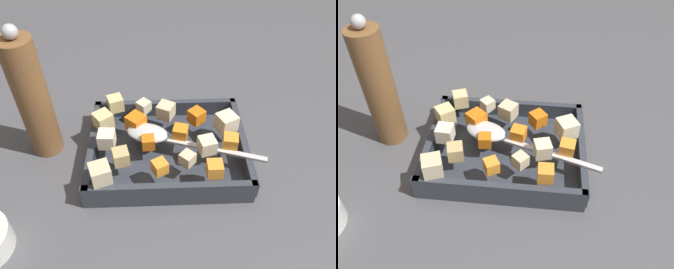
{
  "view_description": "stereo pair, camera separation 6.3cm",
  "coord_description": "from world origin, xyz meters",
  "views": [
    {
      "loc": [
        0.02,
        0.47,
        0.5
      ],
      "look_at": [
        -0.0,
        0.01,
        0.06
      ],
      "focal_mm": 37.14,
      "sensor_mm": 36.0,
      "label": 1
    },
    {
      "loc": [
        -0.05,
        0.47,
        0.5
      ],
      "look_at": [
        -0.0,
        0.01,
        0.06
      ],
      "focal_mm": 37.14,
      "sensor_mm": 36.0,
      "label": 2
    }
  ],
  "objects": [
    {
      "name": "potato_chunk_under_handle",
      "position": [
        0.1,
        -0.07,
        0.06
      ],
      "size": [
        0.04,
        0.04,
        0.03
      ],
      "primitive_type": "cube",
      "rotation": [
        0.0,
        0.0,
        3.49
      ],
      "color": "#E0CC89",
      "rests_on": "baking_dish"
    },
    {
      "name": "carrot_chunk_far_right",
      "position": [
        -0.08,
        0.1,
        0.06
      ],
      "size": [
        0.03,
        0.03,
        0.03
      ],
      "primitive_type": "cube",
      "rotation": [
        0.0,
        0.0,
        4.72
      ],
      "color": "orange",
      "rests_on": "baking_dish"
    },
    {
      "name": "baking_dish",
      "position": [
        -0.0,
        0.01,
        0.01
      ],
      "size": [
        0.29,
        0.23,
        0.05
      ],
      "color": "#333842",
      "rests_on": "ground_plane"
    },
    {
      "name": "potato_chunk_mid_right",
      "position": [
        -0.07,
        0.05,
        0.06
      ],
      "size": [
        0.03,
        0.03,
        0.03
      ],
      "primitive_type": "cube",
      "rotation": [
        0.0,
        0.0,
        0.25
      ],
      "color": "beige",
      "rests_on": "baking_dish"
    },
    {
      "name": "potato_chunk_near_right",
      "position": [
        0.12,
        -0.02,
        0.06
      ],
      "size": [
        0.04,
        0.04,
        0.03
      ],
      "primitive_type": "cube",
      "rotation": [
        0.0,
        0.0,
        2.22
      ],
      "color": "#E0CC89",
      "rests_on": "baking_dish"
    },
    {
      "name": "ground_plane",
      "position": [
        0.0,
        0.0,
        0.0
      ],
      "size": [
        4.0,
        4.0,
        0.0
      ],
      "primitive_type": "plane",
      "color": "#4C4C51"
    },
    {
      "name": "pepper_mill",
      "position": [
        0.23,
        -0.02,
        0.12
      ],
      "size": [
        0.06,
        0.06,
        0.26
      ],
      "color": "brown",
      "rests_on": "ground_plane"
    },
    {
      "name": "potato_chunk_front_center",
      "position": [
        -0.0,
        -0.05,
        0.06
      ],
      "size": [
        0.04,
        0.04,
        0.03
      ],
      "primitive_type": "cube",
      "rotation": [
        0.0,
        0.0,
        1.1
      ],
      "color": "beige",
      "rests_on": "baking_dish"
    },
    {
      "name": "parsnip_chunk_corner_sw",
      "position": [
        0.04,
        -0.07,
        0.06
      ],
      "size": [
        0.03,
        0.03,
        0.02
      ],
      "primitive_type": "cube",
      "rotation": [
        0.0,
        0.0,
        2.37
      ],
      "color": "beige",
      "rests_on": "baking_dish"
    },
    {
      "name": "serving_spoon",
      "position": [
        0.02,
        0.01,
        0.06
      ],
      "size": [
        0.25,
        0.11,
        0.02
      ],
      "rotation": [
        0.0,
        0.0,
        2.82
      ],
      "color": "silver",
      "rests_on": "baking_dish"
    },
    {
      "name": "potato_chunk_near_left",
      "position": [
        -0.11,
        -0.01,
        0.07
      ],
      "size": [
        0.04,
        0.04,
        0.03
      ],
      "primitive_type": "cube",
      "rotation": [
        0.0,
        0.0,
        3.61
      ],
      "color": "beige",
      "rests_on": "baking_dish"
    },
    {
      "name": "potato_chunk_near_spoon",
      "position": [
        -0.03,
        0.08,
        0.06
      ],
      "size": [
        0.03,
        0.03,
        0.02
      ],
      "primitive_type": "cube",
      "rotation": [
        0.0,
        0.0,
        0.82
      ],
      "color": "beige",
      "rests_on": "baking_dish"
    },
    {
      "name": "carrot_chunk_corner_nw",
      "position": [
        0.06,
        -0.02,
        0.06
      ],
      "size": [
        0.04,
        0.04,
        0.03
      ],
      "primitive_type": "cube",
      "rotation": [
        0.0,
        0.0,
        0.85
      ],
      "color": "orange",
      "rests_on": "baking_dish"
    },
    {
      "name": "carrot_chunk_back_center",
      "position": [
        0.03,
        0.03,
        0.06
      ],
      "size": [
        0.02,
        0.02,
        0.02
      ],
      "primitive_type": "cube",
      "rotation": [
        0.0,
        0.0,
        1.65
      ],
      "color": "orange",
      "rests_on": "baking_dish"
    },
    {
      "name": "potato_chunk_far_left",
      "position": [
        0.11,
        0.11,
        0.06
      ],
      "size": [
        0.04,
        0.04,
        0.03
      ],
      "primitive_type": "cube",
      "rotation": [
        0.0,
        0.0,
        3.48
      ],
      "color": "beige",
      "rests_on": "baking_dish"
    },
    {
      "name": "carrot_chunk_mid_left",
      "position": [
        0.01,
        0.09,
        0.06
      ],
      "size": [
        0.03,
        0.03,
        0.02
      ],
      "primitive_type": "cube",
      "rotation": [
        0.0,
        0.0,
        5.2
      ],
      "color": "orange",
      "rests_on": "baking_dish"
    },
    {
      "name": "carrot_chunk_heap_top",
      "position": [
        -0.06,
        -0.03,
        0.06
      ],
      "size": [
        0.04,
        0.04,
        0.03
      ],
      "primitive_type": "cube",
      "rotation": [
        0.0,
        0.0,
        3.81
      ],
      "color": "orange",
      "rests_on": "baking_dish"
    },
    {
      "name": "carrot_chunk_heap_side",
      "position": [
        -0.11,
        0.04,
        0.06
      ],
      "size": [
        0.03,
        0.03,
        0.03
      ],
      "primitive_type": "cube",
      "rotation": [
        0.0,
        0.0,
        1.38
      ],
      "color": "orange",
      "rests_on": "baking_dish"
    },
    {
      "name": "parsnip_chunk_corner_ne",
      "position": [
        0.11,
        0.03,
        0.06
      ],
      "size": [
        0.03,
        0.03,
        0.03
      ],
      "primitive_type": "cube",
      "rotation": [
        0.0,
        0.0,
        1.52
      ],
      "color": "silver",
      "rests_on": "baking_dish"
    },
    {
      "name": "carrot_chunk_corner_se",
      "position": [
        -0.02,
        0.01,
        0.06
      ],
      "size": [
        0.03,
        0.03,
        0.03
      ],
      "primitive_type": "cube",
      "rotation": [
        0.0,
        0.0,
        2.9
      ],
      "color": "orange",
      "rests_on": "baking_dish"
    },
    {
      "name": "potato_chunk_rim_edge",
      "position": [
        0.08,
        0.07,
        0.06
      ],
      "size": [
        0.03,
        0.03,
        0.03
      ],
      "primitive_type": "cube",
      "rotation": [
        0.0,
        0.0,
        4.97
      ],
      "color": "tan",
      "rests_on": "baking_dish"
    }
  ]
}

